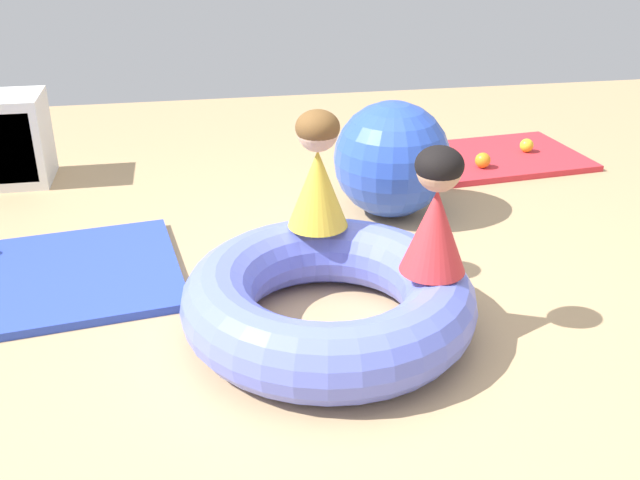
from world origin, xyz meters
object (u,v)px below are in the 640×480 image
at_px(play_ball_yellow, 527,145).
at_px(child_in_yellow, 318,171).
at_px(inflatable_cushion, 329,299).
at_px(child_in_red, 436,212).
at_px(exercise_ball_large, 392,159).
at_px(play_ball_orange, 483,160).
at_px(storage_cube, 10,140).

bearing_deg(play_ball_yellow, child_in_yellow, -138.88).
distance_m(inflatable_cushion, child_in_red, 0.58).
bearing_deg(inflatable_cushion, child_in_yellow, 85.96).
relative_size(child_in_yellow, play_ball_yellow, 5.73).
bearing_deg(play_ball_yellow, exercise_ball_large, -146.96).
relative_size(inflatable_cushion, exercise_ball_large, 1.87).
height_order(child_in_red, exercise_ball_large, child_in_red).
bearing_deg(exercise_ball_large, play_ball_yellow, 33.04).
distance_m(play_ball_yellow, play_ball_orange, 0.49).
bearing_deg(child_in_red, play_ball_yellow, -18.57).
height_order(inflatable_cushion, exercise_ball_large, exercise_ball_large).
bearing_deg(child_in_red, play_ball_orange, -12.62).
bearing_deg(child_in_red, storage_cube, 58.31).
height_order(child_in_red, play_ball_yellow, child_in_red).
bearing_deg(inflatable_cushion, play_ball_yellow, 47.52).
height_order(child_in_yellow, storage_cube, child_in_yellow).
bearing_deg(play_ball_yellow, inflatable_cushion, -132.48).
xyz_separation_m(child_in_red, play_ball_yellow, (1.39, 2.06, -0.47)).
distance_m(child_in_red, play_ball_yellow, 2.53).
xyz_separation_m(inflatable_cushion, child_in_red, (0.41, -0.10, 0.41)).
distance_m(exercise_ball_large, storage_cube, 2.41).
height_order(play_ball_yellow, exercise_ball_large, exercise_ball_large).
bearing_deg(exercise_ball_large, storage_cube, 157.54).
bearing_deg(child_in_yellow, inflatable_cushion, -61.77).
xyz_separation_m(child_in_yellow, exercise_ball_large, (0.56, 0.76, -0.24)).
height_order(play_ball_orange, storage_cube, storage_cube).
relative_size(inflatable_cushion, storage_cube, 2.20).
distance_m(child_in_red, play_ball_orange, 2.10).
relative_size(child_in_red, play_ball_orange, 5.12).
relative_size(play_ball_yellow, exercise_ball_large, 0.14).
distance_m(child_in_yellow, play_ball_yellow, 2.39).
bearing_deg(storage_cube, play_ball_yellow, -2.30).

